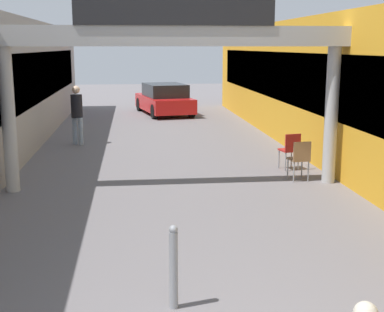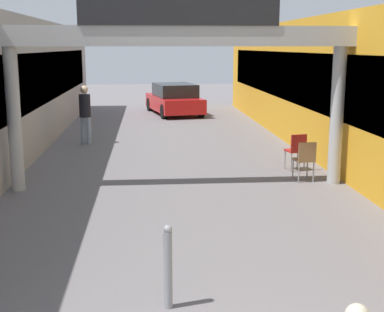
% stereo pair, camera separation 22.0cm
% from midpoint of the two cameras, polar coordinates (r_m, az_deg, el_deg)
% --- Properties ---
extents(storefront_right, '(3.00, 26.00, 3.67)m').
position_cam_midpoint_polar(storefront_right, '(14.67, 18.90, 6.77)').
color(storefront_right, gold).
rests_on(storefront_right, ground_plane).
extents(arcade_sign_gateway, '(7.40, 0.47, 3.96)m').
position_cam_midpoint_polar(arcade_sign_gateway, '(10.97, -0.79, 11.05)').
color(arcade_sign_gateway, '#B2B2B2').
rests_on(arcade_sign_gateway, ground_plane).
extents(pedestrian_carrying_crate, '(0.48, 0.48, 1.77)m').
position_cam_midpoint_polar(pedestrian_carrying_crate, '(16.43, -10.97, 4.78)').
color(pedestrian_carrying_crate, '#8C9EB2').
rests_on(pedestrian_carrying_crate, ground_plane).
extents(bollard_post_metal, '(0.10, 0.10, 0.99)m').
position_cam_midpoint_polar(bollard_post_metal, '(6.12, -1.53, -11.67)').
color(bollard_post_metal, gray).
rests_on(bollard_post_metal, ground_plane).
extents(cafe_chair_wood_nearer, '(0.44, 0.44, 0.89)m').
position_cam_midpoint_polar(cafe_chair_wood_nearer, '(11.94, 12.50, -0.15)').
color(cafe_chair_wood_nearer, gray).
rests_on(cafe_chair_wood_nearer, ground_plane).
extents(cafe_chair_red_farther, '(0.47, 0.47, 0.89)m').
position_cam_midpoint_polar(cafe_chair_red_farther, '(12.96, 11.57, 0.80)').
color(cafe_chair_red_farther, gray).
rests_on(cafe_chair_red_farther, ground_plane).
extents(parked_car_red, '(2.49, 4.26, 1.33)m').
position_cam_midpoint_polar(parked_car_red, '(23.46, -1.63, 6.06)').
color(parked_car_red, red).
rests_on(parked_car_red, ground_plane).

